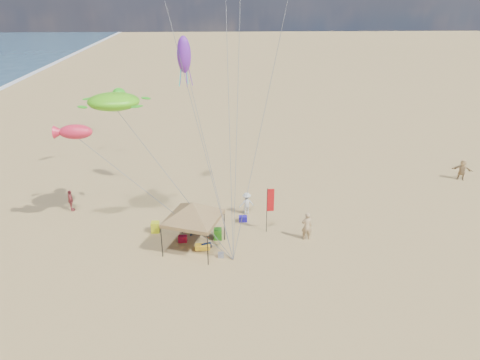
{
  "coord_description": "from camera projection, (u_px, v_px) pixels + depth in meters",
  "views": [
    {
      "loc": [
        -1.03,
        -21.67,
        14.7
      ],
      "look_at": [
        0.0,
        3.0,
        4.0
      ],
      "focal_mm": 33.75,
      "sensor_mm": 36.0,
      "label": 1
    }
  ],
  "objects": [
    {
      "name": "person_far_c",
      "position": [
        462.0,
        170.0,
        36.75
      ],
      "size": [
        1.65,
        1.15,
        1.72
      ],
      "primitive_type": "imported",
      "rotation": [
        0.0,
        0.0,
        5.83
      ],
      "color": "tan",
      "rests_on": "ground"
    },
    {
      "name": "person_far_a",
      "position": [
        71.0,
        200.0,
        31.67
      ],
      "size": [
        0.71,
        0.99,
        1.56
      ],
      "primitive_type": "imported",
      "rotation": [
        0.0,
        0.0,
        1.97
      ],
      "color": "#A43F42",
      "rests_on": "ground"
    },
    {
      "name": "crate_grey",
      "position": [
        221.0,
        255.0,
        26.44
      ],
      "size": [
        0.34,
        0.3,
        0.28
      ],
      "primitive_type": "cube",
      "color": "slate",
      "rests_on": "ground"
    },
    {
      "name": "ground",
      "position": [
        242.0,
        265.0,
        25.75
      ],
      "size": [
        280.0,
        280.0,
        0.0
      ],
      "primitive_type": "plane",
      "color": "tan",
      "rests_on": "ground"
    },
    {
      "name": "chair_yellow",
      "position": [
        155.0,
        227.0,
        29.07
      ],
      "size": [
        0.5,
        0.5,
        0.7
      ],
      "primitive_type": "cube",
      "color": "#C9D317",
      "rests_on": "ground"
    },
    {
      "name": "bag_navy",
      "position": [
        206.0,
        246.0,
        27.32
      ],
      "size": [
        0.69,
        0.54,
        0.36
      ],
      "primitive_type": "cylinder",
      "rotation": [
        0.0,
        1.57,
        0.35
      ],
      "color": "black",
      "rests_on": "ground"
    },
    {
      "name": "turtle_kite",
      "position": [
        114.0,
        102.0,
        26.58
      ],
      "size": [
        3.23,
        2.66,
        1.02
      ],
      "primitive_type": "ellipsoid",
      "rotation": [
        0.0,
        0.0,
        0.07
      ],
      "color": "#5AD317",
      "rests_on": "ground"
    },
    {
      "name": "bag_orange",
      "position": [
        174.0,
        216.0,
        30.76
      ],
      "size": [
        0.54,
        0.69,
        0.36
      ],
      "primitive_type": "cylinder",
      "rotation": [
        0.0,
        1.57,
        1.22
      ],
      "color": "orange",
      "rests_on": "ground"
    },
    {
      "name": "cooler_red",
      "position": [
        183.0,
        239.0,
        28.03
      ],
      "size": [
        0.54,
        0.38,
        0.38
      ],
      "primitive_type": "cube",
      "color": "#B70E26",
      "rests_on": "ground"
    },
    {
      "name": "feather_flag",
      "position": [
        270.0,
        203.0,
        28.44
      ],
      "size": [
        0.47,
        0.07,
        3.09
      ],
      "color": "black",
      "rests_on": "ground"
    },
    {
      "name": "fish_kite",
      "position": [
        76.0,
        132.0,
        26.49
      ],
      "size": [
        2.11,
        1.32,
        0.87
      ],
      "primitive_type": "ellipsoid",
      "rotation": [
        0.0,
        0.0,
        0.18
      ],
      "color": "#E92542",
      "rests_on": "ground"
    },
    {
      "name": "canopy_tent",
      "position": [
        193.0,
        204.0,
        26.25
      ],
      "size": [
        5.46,
        5.46,
        3.57
      ],
      "color": "black",
      "rests_on": "ground"
    },
    {
      "name": "person_near_a",
      "position": [
        307.0,
        226.0,
        28.01
      ],
      "size": [
        0.7,
        0.48,
        1.86
      ],
      "primitive_type": "imported",
      "rotation": [
        0.0,
        0.0,
        3.2
      ],
      "color": "tan",
      "rests_on": "ground"
    },
    {
      "name": "beach_cart",
      "position": [
        203.0,
        247.0,
        27.16
      ],
      "size": [
        0.9,
        0.5,
        0.24
      ],
      "primitive_type": "cube",
      "color": "yellow",
      "rests_on": "ground"
    },
    {
      "name": "person_near_c",
      "position": [
        247.0,
        203.0,
        31.23
      ],
      "size": [
        1.13,
        0.8,
        1.59
      ],
      "primitive_type": "imported",
      "rotation": [
        0.0,
        0.0,
        3.36
      ],
      "color": "silver",
      "rests_on": "ground"
    },
    {
      "name": "person_near_b",
      "position": [
        197.0,
        222.0,
        28.44
      ],
      "size": [
        1.03,
        0.86,
        1.92
      ],
      "primitive_type": "imported",
      "rotation": [
        0.0,
        0.0,
        0.15
      ],
      "color": "#3E4754",
      "rests_on": "ground"
    },
    {
      "name": "chair_green",
      "position": [
        218.0,
        234.0,
        28.28
      ],
      "size": [
        0.5,
        0.5,
        0.7
      ],
      "primitive_type": "cube",
      "color": "#287E16",
      "rests_on": "ground"
    },
    {
      "name": "cooler_blue",
      "position": [
        243.0,
        219.0,
        30.45
      ],
      "size": [
        0.54,
        0.38,
        0.38
      ],
      "primitive_type": "cube",
      "color": "#2015AD",
      "rests_on": "ground"
    },
    {
      "name": "squid_kite",
      "position": [
        184.0,
        55.0,
        29.8
      ],
      "size": [
        0.95,
        0.95,
        2.43
      ],
      "primitive_type": "ellipsoid",
      "rotation": [
        0.0,
        0.0,
        -0.02
      ],
      "color": "purple",
      "rests_on": "ground"
    }
  ]
}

